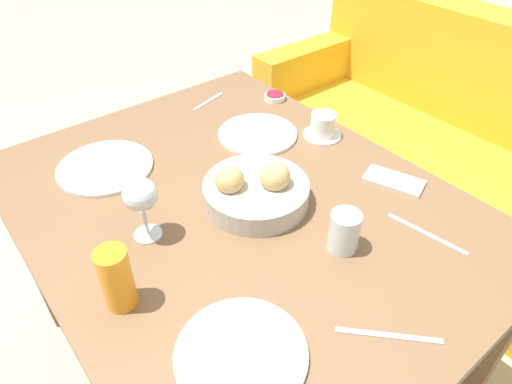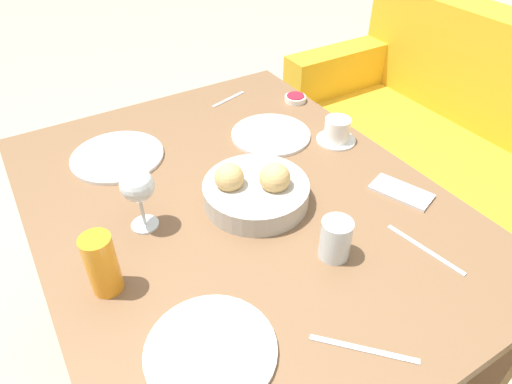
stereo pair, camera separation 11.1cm
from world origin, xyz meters
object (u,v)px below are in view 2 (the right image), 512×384
Objects in this scene: juice_glass at (102,264)px; water_tumbler at (335,239)px; plate_near_left at (117,156)px; cell_phone at (401,192)px; bread_basket at (256,190)px; plate_far_center at (271,135)px; jam_bowl_berry at (295,98)px; wine_glass at (137,187)px; plate_near_right at (211,350)px; couch at (494,190)px; coffee_cup at (337,131)px; fork_silver at (364,349)px; spoon_coffee at (229,99)px; knife_silver at (425,249)px.

water_tumbler is at bearing 69.59° from juice_glass.
plate_near_left is 0.77m from cell_phone.
bread_basket is 1.10× the size of plate_far_center.
bread_basket is at bearing -39.78° from plate_far_center.
jam_bowl_berry is at bearing 174.17° from cell_phone.
wine_glass is at bearing -110.57° from cell_phone.
jam_bowl_berry is (-0.69, 0.67, 0.01)m from plate_near_right.
plate_near_right is (0.67, -0.05, 0.00)m from plate_near_left.
couch is 11.66× the size of wine_glass.
wine_glass is 0.94× the size of cell_phone.
plate_near_left is 0.67m from water_tumbler.
coffee_cup is (0.25, 0.58, 0.03)m from plate_near_left.
jam_bowl_berry is 0.93m from fork_silver.
plate_near_right is 1.72× the size of juice_glass.
plate_near_left is at bearing -71.60° from spoon_coffee.
juice_glass is at bearing -20.17° from plate_near_left.
plate_near_right is 1.00× the size of plate_far_center.
couch is 1.14m from water_tumbler.
spoon_coffee is at bearing 158.37° from bread_basket.
plate_near_left is 2.71× the size of water_tumbler.
bread_basket is 1.55× the size of cell_phone.
couch is at bearing 109.71° from knife_silver.
coffee_cup is 0.81× the size of spoon_coffee.
fork_silver is at bearing 12.68° from plate_near_left.
fork_silver is at bearing -14.63° from spoon_coffee.
fork_silver is at bearing -53.07° from cell_phone.
cell_phone is at bearing -5.83° from jam_bowl_berry.
fork_silver is (0.56, -0.39, -0.03)m from coffee_cup.
plate_far_center reaches higher than knife_silver.
couch is 1.45m from plate_near_right.
knife_silver is at bearing -70.29° from couch.
wine_glass is 0.73m from jam_bowl_berry.
knife_silver is (0.39, 0.50, -0.11)m from wine_glass.
juice_glass is 1.92× the size of jam_bowl_berry.
coffee_cup is (-0.14, -0.74, 0.43)m from couch.
plate_near_left is 0.45m from plate_far_center.
jam_bowl_berry is at bearing 167.71° from knife_silver.
coffee_cup is at bearing 124.11° from plate_near_right.
couch reaches higher than jam_bowl_berry.
jam_bowl_berry is (-0.02, 0.62, 0.01)m from plate_near_left.
wine_glass reaches higher than jam_bowl_berry.
couch is 7.05× the size of bread_basket.
plate_near_left is 1.79× the size of spoon_coffee.
knife_silver is at bearing 112.41° from fork_silver.
juice_glass reaches higher than water_tumbler.
spoon_coffee is at bearing -121.10° from couch.
plate_near_right reaches higher than cell_phone.
juice_glass is 0.76m from coffee_cup.
coffee_cup is 1.61× the size of jam_bowl_berry.
juice_glass is at bearing -88.14° from couch.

